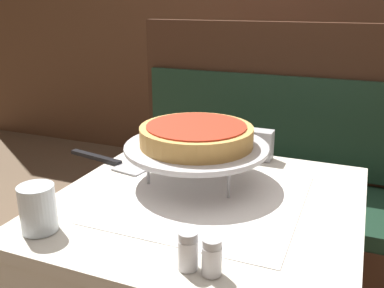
{
  "coord_description": "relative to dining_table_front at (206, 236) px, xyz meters",
  "views": [
    {
      "loc": [
        0.33,
        -0.89,
        1.2
      ],
      "look_at": [
        -0.06,
        0.06,
        0.85
      ],
      "focal_mm": 40.0,
      "sensor_mm": 36.0,
      "label": 1
    }
  ],
  "objects": [
    {
      "name": "dining_table_front",
      "position": [
        0.0,
        0.0,
        0.0
      ],
      "size": [
        0.73,
        0.73,
        0.73
      ],
      "color": "beige",
      "rests_on": "ground_plane"
    },
    {
      "name": "dining_table_rear",
      "position": [
        -0.29,
        1.55,
        -0.0
      ],
      "size": [
        0.71,
        0.71,
        0.74
      ],
      "color": "red",
      "rests_on": "ground_plane"
    },
    {
      "name": "booth_bench",
      "position": [
        0.18,
        0.78,
        -0.31
      ],
      "size": [
        1.67,
        0.51,
        1.11
      ],
      "color": "#3D2316",
      "rests_on": "ground_plane"
    },
    {
      "name": "pizza_pan_stand",
      "position": [
        -0.06,
        0.09,
        0.2
      ],
      "size": [
        0.38,
        0.38,
        0.1
      ],
      "color": "#ADADB2",
      "rests_on": "dining_table_front"
    },
    {
      "name": "deep_dish_pizza",
      "position": [
        -0.06,
        0.09,
        0.24
      ],
      "size": [
        0.29,
        0.29,
        0.05
      ],
      "color": "tan",
      "rests_on": "pizza_pan_stand"
    },
    {
      "name": "pizza_server",
      "position": [
        -0.35,
        0.12,
        0.11
      ],
      "size": [
        0.29,
        0.1,
        0.01
      ],
      "color": "#BCBCC1",
      "rests_on": "dining_table_front"
    },
    {
      "name": "water_glass_near",
      "position": [
        -0.27,
        -0.28,
        0.16
      ],
      "size": [
        0.08,
        0.08,
        0.1
      ],
      "color": "silver",
      "rests_on": "dining_table_front"
    },
    {
      "name": "salt_shaker",
      "position": [
        0.07,
        -0.28,
        0.14
      ],
      "size": [
        0.04,
        0.04,
        0.07
      ],
      "color": "silver",
      "rests_on": "dining_table_front"
    },
    {
      "name": "pepper_shaker",
      "position": [
        0.12,
        -0.28,
        0.14
      ],
      "size": [
        0.04,
        0.04,
        0.07
      ],
      "color": "silver",
      "rests_on": "dining_table_front"
    },
    {
      "name": "napkin_holder",
      "position": [
        0.04,
        0.32,
        0.15
      ],
      "size": [
        0.1,
        0.05,
        0.09
      ],
      "color": "#B2B2B7",
      "rests_on": "dining_table_front"
    },
    {
      "name": "condiment_caddy",
      "position": [
        -0.33,
        1.6,
        0.16
      ],
      "size": [
        0.13,
        0.13,
        0.17
      ],
      "color": "black",
      "rests_on": "dining_table_rear"
    }
  ]
}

